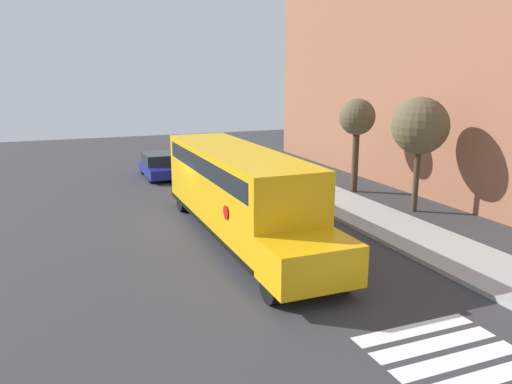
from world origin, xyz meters
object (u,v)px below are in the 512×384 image
(tree_near_sidewalk, at_px, (420,127))
(tree_far_sidewalk, at_px, (357,119))
(parked_car, at_px, (159,166))
(school_bus, at_px, (238,188))

(tree_near_sidewalk, height_order, tree_far_sidewalk, tree_near_sidewalk)
(parked_car, relative_size, tree_far_sidewalk, 0.87)
(parked_car, relative_size, tree_near_sidewalk, 0.83)
(parked_car, bearing_deg, school_bus, 2.68)
(parked_car, bearing_deg, tree_near_sidewalk, 37.67)
(parked_car, bearing_deg, tree_far_sidewalk, 49.25)
(school_bus, bearing_deg, tree_far_sidewalk, 119.87)
(parked_car, distance_m, tree_near_sidewalk, 15.00)
(tree_near_sidewalk, bearing_deg, school_bus, -87.39)
(school_bus, distance_m, tree_near_sidewalk, 8.63)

